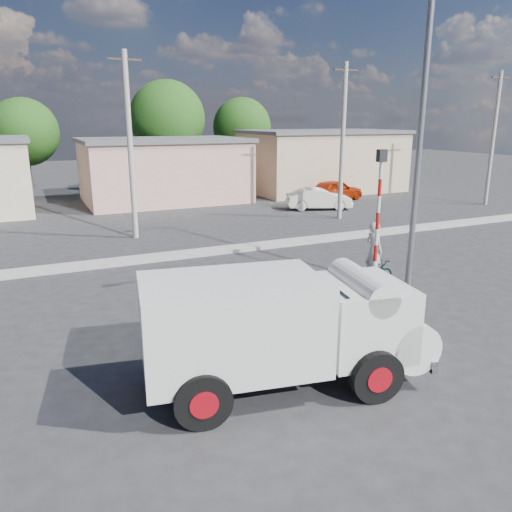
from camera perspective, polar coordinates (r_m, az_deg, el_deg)
name	(u,v)px	position (r m, az deg, el deg)	size (l,w,h in m)	color
ground_plane	(309,326)	(13.17, 6.08, -7.98)	(120.00, 120.00, 0.00)	#29292B
median	(207,252)	(20.05, -5.64, 0.49)	(40.00, 0.80, 0.16)	#99968E
truck	(287,326)	(9.88, 3.55, -7.97)	(5.91, 3.00, 2.33)	black
bicycle	(372,274)	(16.34, 13.15, -2.00)	(0.58, 1.66, 0.87)	black
cyclist	(373,260)	(16.21, 13.25, -0.40)	(0.66, 0.44, 1.82)	silver
car_cream	(319,199)	(30.07, 7.20, 6.51)	(1.34, 3.85, 1.27)	white
car_red	(335,190)	(33.51, 9.03, 7.45)	(1.64, 4.09, 1.39)	#981F05
traffic_pole	(378,210)	(15.40, 13.81, 5.18)	(0.28, 0.18, 4.36)	red
streetlight	(417,128)	(15.56, 17.87, 13.78)	(2.34, 0.22, 9.00)	slate
building_row	(150,169)	(33.31, -12.02, 9.75)	(37.80, 7.30, 4.44)	beige
tree_row	(80,125)	(39.16, -19.47, 13.97)	(34.13, 7.32, 8.10)	#38281E
utility_poles	(241,144)	(24.32, -1.68, 12.69)	(35.40, 0.24, 8.00)	#99968E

